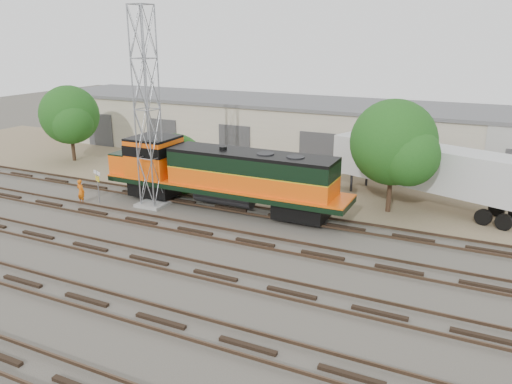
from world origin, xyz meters
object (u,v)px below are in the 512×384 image
at_px(locomotive, 220,174).
at_px(signal_tower, 147,113).
at_px(worker, 81,192).
at_px(semi_trailer, 429,169).

xyz_separation_m(locomotive, signal_tower, (-4.46, -1.54, 4.00)).
height_order(signal_tower, worker, signal_tower).
height_order(locomotive, worker, locomotive).
bearing_deg(locomotive, worker, -160.06).
xyz_separation_m(signal_tower, worker, (-4.78, -1.81, -5.53)).
relative_size(worker, semi_trailer, 0.13).
distance_m(signal_tower, worker, 7.54).
bearing_deg(semi_trailer, signal_tower, -134.90).
xyz_separation_m(locomotive, semi_trailer, (12.59, 6.71, 0.20)).
bearing_deg(semi_trailer, locomotive, -132.67).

